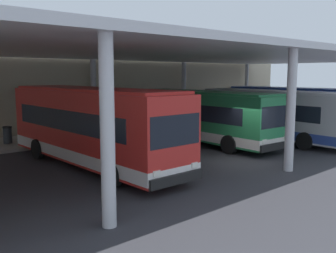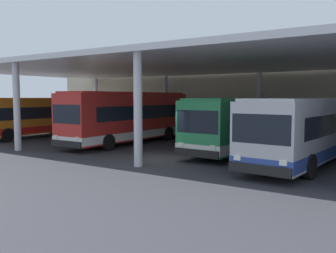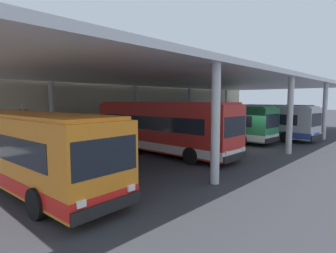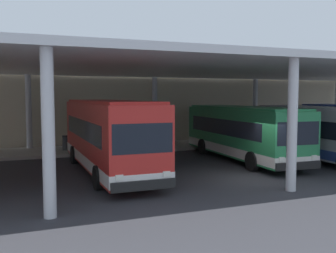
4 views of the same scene
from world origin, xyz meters
TOP-DOWN VIEW (x-y plane):
  - ground_plane at (0.00, 0.00)m, footprint 200.00×200.00m
  - platform_kerb at (0.00, 11.75)m, footprint 42.00×4.50m
  - station_building_facade at (0.00, 15.00)m, footprint 48.00×1.60m
  - canopy_shelter at (0.00, 5.50)m, footprint 40.00×17.00m
  - bus_nearest_bay at (-15.02, 2.81)m, footprint 3.01×10.62m
  - bus_second_bay at (-5.92, 3.98)m, footprint 2.74×11.33m
  - bus_middle_bay at (2.27, 4.67)m, footprint 3.09×10.64m
  - bus_far_bay at (6.28, 2.47)m, footprint 3.31×10.69m
  - bus_departing at (11.71, 4.32)m, footprint 2.98×10.61m
  - bench_waiting at (-3.46, 11.82)m, footprint 1.80×0.45m
  - trash_bin at (-7.02, 11.54)m, footprint 0.52×0.52m
  - banner_sign at (-12.39, 10.94)m, footprint 0.70×0.12m

SIDE VIEW (x-z plane):
  - ground_plane at x=0.00m, z-range 0.00..0.00m
  - platform_kerb at x=0.00m, z-range 0.00..0.18m
  - bench_waiting at x=-3.46m, z-range 0.20..1.12m
  - trash_bin at x=-7.02m, z-range 0.19..1.17m
  - bus_nearest_bay at x=-15.02m, z-range 0.07..3.24m
  - bus_middle_bay at x=2.27m, z-range 0.07..3.24m
  - bus_far_bay at x=6.28m, z-range 0.07..3.24m
  - bus_departing at x=11.71m, z-range 0.07..3.24m
  - bus_second_bay at x=-5.92m, z-range 0.06..3.63m
  - banner_sign at x=-12.39m, z-range 0.38..3.58m
  - station_building_facade at x=0.00m, z-range 0.00..6.64m
  - canopy_shelter at x=0.00m, z-range 2.52..8.07m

